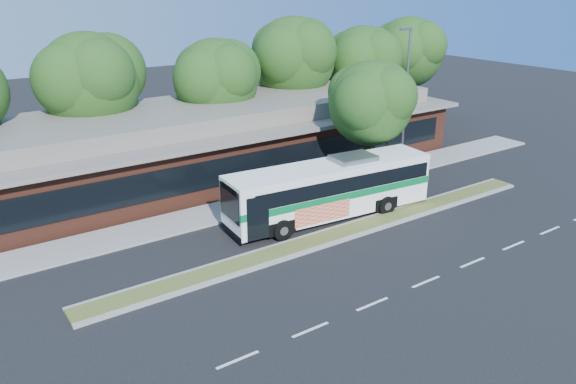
# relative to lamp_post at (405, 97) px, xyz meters

# --- Properties ---
(ground) EXTENTS (120.00, 120.00, 0.00)m
(ground) POSITION_rel_lamp_post_xyz_m (-9.56, -6.00, -4.90)
(ground) COLOR black
(ground) RESTS_ON ground
(median_strip) EXTENTS (26.00, 1.10, 0.15)m
(median_strip) POSITION_rel_lamp_post_xyz_m (-9.56, -5.40, -4.83)
(median_strip) COLOR #515C27
(median_strip) RESTS_ON ground
(sidewalk) EXTENTS (44.00, 2.60, 0.12)m
(sidewalk) POSITION_rel_lamp_post_xyz_m (-9.56, 0.40, -4.84)
(sidewalk) COLOR gray
(sidewalk) RESTS_ON ground
(plaza_building) EXTENTS (33.20, 11.20, 4.45)m
(plaza_building) POSITION_rel_lamp_post_xyz_m (-9.56, 6.99, -2.77)
(plaza_building) COLOR #5B2A1C
(plaza_building) RESTS_ON ground
(lamp_post) EXTENTS (0.93, 0.18, 9.07)m
(lamp_post) POSITION_rel_lamp_post_xyz_m (0.00, 0.00, 0.00)
(lamp_post) COLOR slate
(lamp_post) RESTS_ON ground
(tree_bg_b) EXTENTS (6.69, 6.00, 9.00)m
(tree_bg_b) POSITION_rel_lamp_post_xyz_m (-16.13, 10.14, 1.24)
(tree_bg_b) COLOR black
(tree_bg_b) RESTS_ON ground
(tree_bg_c) EXTENTS (6.24, 5.60, 8.26)m
(tree_bg_c) POSITION_rel_lamp_post_xyz_m (-8.16, 9.13, 0.69)
(tree_bg_c) COLOR black
(tree_bg_c) RESTS_ON ground
(tree_bg_d) EXTENTS (6.91, 6.20, 9.37)m
(tree_bg_d) POSITION_rel_lamp_post_xyz_m (-1.12, 10.15, 1.52)
(tree_bg_d) COLOR black
(tree_bg_d) RESTS_ON ground
(tree_bg_e) EXTENTS (6.47, 5.80, 8.50)m
(tree_bg_e) POSITION_rel_lamp_post_xyz_m (4.85, 9.14, 0.84)
(tree_bg_e) COLOR black
(tree_bg_e) RESTS_ON ground
(tree_bg_f) EXTENTS (6.69, 6.00, 8.92)m
(tree_bg_f) POSITION_rel_lamp_post_xyz_m (10.87, 10.14, 1.16)
(tree_bg_f) COLOR black
(tree_bg_f) RESTS_ON ground
(transit_bus) EXTENTS (11.54, 3.46, 3.20)m
(transit_bus) POSITION_rel_lamp_post_xyz_m (-8.57, -3.38, -3.12)
(transit_bus) COLOR white
(transit_bus) RESTS_ON ground
(sidewalk_tree) EXTENTS (5.52, 4.95, 7.51)m
(sidewalk_tree) POSITION_rel_lamp_post_xyz_m (-3.21, -0.58, 0.24)
(sidewalk_tree) COLOR black
(sidewalk_tree) RESTS_ON ground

